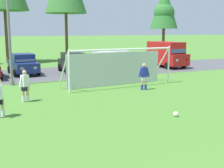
% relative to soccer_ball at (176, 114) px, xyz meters
% --- Properties ---
extents(ground_plane, '(400.00, 400.00, 0.00)m').
position_rel_soccer_ball_xyz_m(ground_plane, '(-2.12, 7.12, -0.11)').
color(ground_plane, '#477A2D').
extents(parking_lot_strip, '(52.00, 8.40, 0.01)m').
position_rel_soccer_ball_xyz_m(parking_lot_strip, '(-2.12, 15.49, -0.11)').
color(parking_lot_strip, '#4C4C51').
rests_on(parking_lot_strip, ground).
extents(soccer_ball, '(0.22, 0.22, 0.22)m').
position_rel_soccer_ball_xyz_m(soccer_ball, '(0.00, 0.00, 0.00)').
color(soccer_ball, white).
rests_on(soccer_ball, ground).
extents(soccer_goal, '(7.53, 2.41, 2.57)m').
position_rel_soccer_ball_xyz_m(soccer_goal, '(1.03, 7.71, 1.18)').
color(soccer_goal, white).
rests_on(soccer_goal, ground).
extents(player_striker_near, '(0.35, 0.73, 1.64)m').
position_rel_soccer_ball_xyz_m(player_striker_near, '(-6.73, 3.09, 0.71)').
color(player_striker_near, beige).
rests_on(player_striker_near, ground).
extents(player_winger_left, '(0.70, 0.42, 1.64)m').
position_rel_soccer_ball_xyz_m(player_winger_left, '(-5.28, 5.55, 0.71)').
color(player_winger_left, tan).
rests_on(player_winger_left, ground).
extents(player_winger_right, '(0.73, 0.27, 1.64)m').
position_rel_soccer_ball_xyz_m(player_winger_right, '(1.88, 5.72, 0.71)').
color(player_winger_right, tan).
rests_on(player_winger_right, ground).
extents(parked_car_slot_center_left, '(2.19, 4.28, 1.72)m').
position_rel_soccer_ball_xyz_m(parked_car_slot_center_left, '(-3.71, 15.83, 0.77)').
color(parked_car_slot_center_left, navy).
rests_on(parked_car_slot_center_left, ground).
extents(parked_car_slot_center, '(2.18, 4.28, 1.72)m').
position_rel_soccer_ball_xyz_m(parked_car_slot_center, '(0.49, 15.31, 0.77)').
color(parked_car_slot_center, black).
rests_on(parked_car_slot_center, ground).
extents(parked_car_slot_center_right, '(2.14, 4.25, 1.72)m').
position_rel_soccer_ball_xyz_m(parked_car_slot_center_right, '(3.62, 15.60, 0.77)').
color(parked_car_slot_center_right, silver).
rests_on(parked_car_slot_center_right, ground).
extents(parked_car_slot_right, '(2.27, 4.32, 1.72)m').
position_rel_soccer_ball_xyz_m(parked_car_slot_right, '(5.23, 15.60, 0.77)').
color(parked_car_slot_right, '#B2B2BC').
rests_on(parked_car_slot_right, ground).
extents(parked_car_slot_far_right, '(2.26, 4.83, 2.52)m').
position_rel_soccer_ball_xyz_m(parked_car_slot_far_right, '(10.13, 15.07, 1.23)').
color(parked_car_slot_far_right, red).
rests_on(parked_car_slot_far_right, ground).
extents(tree_right_edge, '(3.49, 3.49, 9.31)m').
position_rel_soccer_ball_xyz_m(tree_right_edge, '(14.93, 22.53, 6.28)').
color(tree_right_edge, brown).
rests_on(tree_right_edge, ground).
extents(street_lamp, '(2.00, 0.32, 8.03)m').
position_rel_soccer_ball_xyz_m(street_lamp, '(-5.10, 10.90, 4.05)').
color(street_lamp, slate).
rests_on(street_lamp, ground).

